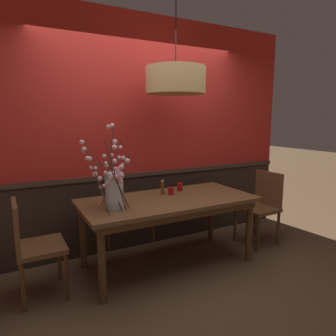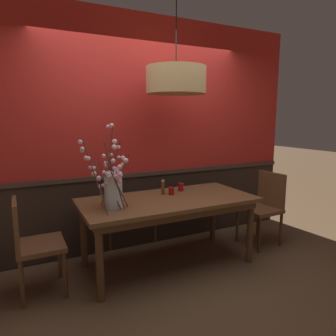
{
  "view_description": "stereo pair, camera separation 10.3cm",
  "coord_description": "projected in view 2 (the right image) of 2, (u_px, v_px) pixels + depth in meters",
  "views": [
    {
      "loc": [
        -1.5,
        -2.79,
        1.61
      ],
      "look_at": [
        0.0,
        0.0,
        1.08
      ],
      "focal_mm": 32.56,
      "sensor_mm": 36.0,
      "label": 1
    },
    {
      "loc": [
        -1.41,
        -2.84,
        1.61
      ],
      "look_at": [
        0.0,
        0.0,
        1.08
      ],
      "focal_mm": 32.56,
      "sensor_mm": 36.0,
      "label": 2
    }
  ],
  "objects": [
    {
      "name": "chair_far_side_left",
      "position": [
        117.0,
        204.0,
        3.94
      ],
      "size": [
        0.44,
        0.4,
        0.89
      ],
      "color": "brown",
      "rests_on": "ground"
    },
    {
      "name": "pendant_lamp",
      "position": [
        176.0,
        80.0,
        3.2
      ],
      "size": [
        0.63,
        0.63,
        0.95
      ],
      "color": "tan"
    },
    {
      "name": "back_wall",
      "position": [
        144.0,
        135.0,
        3.76
      ],
      "size": [
        4.27,
        0.14,
        2.81
      ],
      "color": "#2D2119",
      "rests_on": "ground"
    },
    {
      "name": "candle_holder_nearer_edge",
      "position": [
        181.0,
        187.0,
        3.6
      ],
      "size": [
        0.07,
        0.07,
        0.09
      ],
      "color": "#9E0F14",
      "rests_on": "dining_table"
    },
    {
      "name": "chair_head_west_end",
      "position": [
        32.0,
        241.0,
        2.73
      ],
      "size": [
        0.41,
        0.45,
        0.9
      ],
      "color": "brown",
      "rests_on": "ground"
    },
    {
      "name": "candle_holder_nearer_center",
      "position": [
        171.0,
        191.0,
        3.42
      ],
      "size": [
        0.07,
        0.07,
        0.09
      ],
      "color": "#9E0F14",
      "rests_on": "dining_table"
    },
    {
      "name": "ground_plane",
      "position": [
        168.0,
        264.0,
        3.39
      ],
      "size": [
        24.0,
        24.0,
        0.0
      ],
      "primitive_type": "plane",
      "color": "brown"
    },
    {
      "name": "chair_far_side_right",
      "position": [
        159.0,
        197.0,
        4.23
      ],
      "size": [
        0.48,
        0.45,
        0.91
      ],
      "color": "brown",
      "rests_on": "ground"
    },
    {
      "name": "dining_table",
      "position": [
        168.0,
        206.0,
        3.28
      ],
      "size": [
        1.86,
        0.9,
        0.75
      ],
      "color": "brown",
      "rests_on": "ground"
    },
    {
      "name": "chair_head_east_end",
      "position": [
        264.0,
        204.0,
        3.89
      ],
      "size": [
        0.46,
        0.47,
        0.92
      ],
      "color": "brown",
      "rests_on": "ground"
    },
    {
      "name": "vase_with_blossoms",
      "position": [
        112.0,
        186.0,
        2.9
      ],
      "size": [
        0.5,
        0.47,
        0.8
      ],
      "color": "silver",
      "rests_on": "dining_table"
    },
    {
      "name": "condiment_bottle",
      "position": [
        163.0,
        187.0,
        3.43
      ],
      "size": [
        0.04,
        0.04,
        0.17
      ],
      "color": "brown",
      "rests_on": "dining_table"
    }
  ]
}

